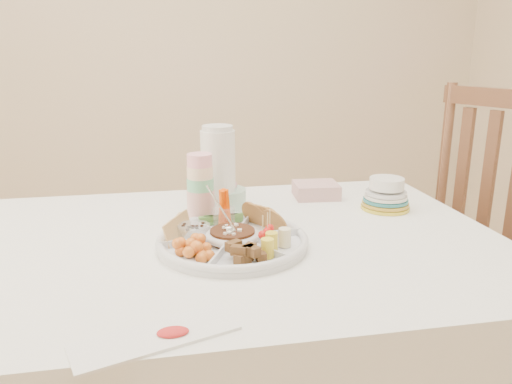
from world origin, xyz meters
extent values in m
cube|color=beige|center=(0.00, 2.00, 1.35)|extent=(4.00, 0.02, 2.70)
cube|color=white|center=(0.00, 0.00, 0.38)|extent=(1.52, 1.02, 0.76)
cube|color=brown|center=(0.84, 0.25, 0.56)|extent=(0.61, 0.61, 1.13)
cylinder|color=white|center=(0.03, -0.06, 0.78)|extent=(0.41, 0.41, 0.04)
cylinder|color=black|center=(0.03, -0.06, 0.79)|extent=(0.12, 0.12, 0.04)
cylinder|color=silver|center=(-0.04, 0.14, 0.87)|extent=(0.09, 0.09, 0.22)
cylinder|color=white|center=(0.03, 0.25, 0.89)|extent=(0.14, 0.14, 0.27)
cylinder|color=#AEE2CA|center=(0.05, 0.26, 0.81)|extent=(0.14, 0.14, 0.10)
cube|color=#D29E9E|center=(0.37, 0.34, 0.78)|extent=(0.16, 0.14, 0.05)
cylinder|color=yellow|center=(0.55, 0.17, 0.81)|extent=(0.18, 0.18, 0.10)
cube|color=white|center=(-0.17, -0.45, 0.76)|extent=(0.31, 0.18, 0.01)
camera|label=1|loc=(-0.14, -1.24, 1.24)|focal=35.00mm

